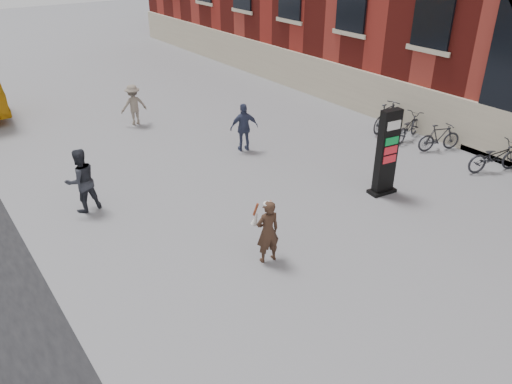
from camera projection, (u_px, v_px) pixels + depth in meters
ground at (294, 264)px, 11.88m from camera, size 100.00×100.00×0.00m
info_pylon at (387, 153)px, 14.50m from camera, size 0.88×0.53×2.61m
woman at (268, 231)px, 11.65m from camera, size 0.67×0.63×1.62m
pedestrian_a at (81, 181)px, 13.76m from camera, size 0.97×0.80×1.85m
pedestrian_b at (134, 105)px, 20.01m from camera, size 1.10×0.69×1.63m
pedestrian_c at (244, 127)px, 17.60m from camera, size 1.09×0.72×1.73m
bike_4 at (495, 157)px, 16.22m from camera, size 2.05×1.31×1.02m
bike_5 at (439, 137)px, 17.76m from camera, size 1.70×1.02×0.99m
bike_6 at (409, 127)px, 18.74m from camera, size 1.95×1.15×0.97m
bike_7 at (387, 117)px, 19.47m from camera, size 1.98×0.91×1.15m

